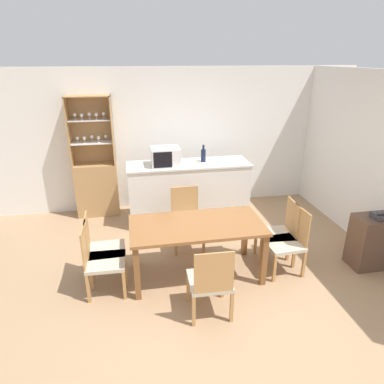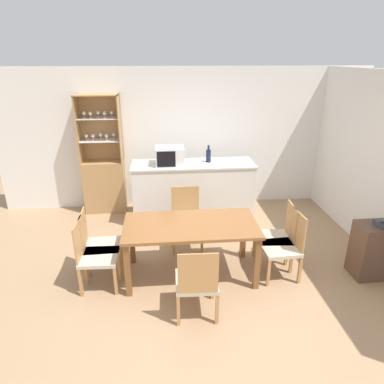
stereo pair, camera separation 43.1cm
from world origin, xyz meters
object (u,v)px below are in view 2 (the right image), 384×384
at_px(telephone, 384,224).
at_px(dining_table, 191,231).
at_px(side_cabinet, 376,250).
at_px(display_cabinet, 104,178).
at_px(dining_chair_head_near, 197,282).
at_px(dining_chair_side_right_far, 277,236).
at_px(dining_chair_side_left_far, 98,245).
at_px(dining_chair_side_left_near, 95,255).
at_px(dining_chair_head_far, 186,219).
at_px(microwave, 170,156).
at_px(dining_chair_side_right_near, 284,246).
at_px(wine_bottle, 208,155).

bearing_deg(telephone, dining_table, 173.64).
bearing_deg(side_cabinet, display_cabinet, 147.38).
bearing_deg(dining_chair_head_near, telephone, 13.68).
bearing_deg(dining_chair_side_right_far, telephone, -103.95).
bearing_deg(dining_chair_side_right_far, dining_chair_side_left_far, 93.99).
bearing_deg(dining_chair_head_near, dining_chair_side_left_far, 144.68).
relative_size(display_cabinet, dining_chair_side_right_far, 2.37).
height_order(dining_table, dining_chair_side_left_far, dining_chair_side_left_far).
bearing_deg(dining_chair_head_near, dining_chair_side_left_near, 153.19).
bearing_deg(telephone, dining_chair_head_near, -168.06).
xyz_separation_m(display_cabinet, dining_chair_side_left_near, (0.20, -2.32, -0.20)).
relative_size(dining_chair_head_far, side_cabinet, 1.22).
xyz_separation_m(dining_chair_side_left_near, microwave, (0.99, 1.76, 0.74)).
distance_m(display_cabinet, dining_chair_head_near, 3.29).
bearing_deg(dining_table, dining_chair_head_far, 90.05).
distance_m(dining_chair_side_right_near, microwave, 2.36).
xyz_separation_m(dining_chair_side_right_near, dining_chair_side_right_far, (-0.00, 0.25, 0.00)).
distance_m(dining_table, telephone, 2.41).
bearing_deg(display_cabinet, dining_chair_head_far, -45.68).
xyz_separation_m(dining_chair_side_left_near, wine_bottle, (1.64, 1.85, 0.71)).
height_order(display_cabinet, dining_chair_side_left_near, display_cabinet).
height_order(dining_table, dining_chair_side_right_far, dining_chair_side_right_far).
height_order(dining_chair_side_left_near, dining_chair_side_right_near, same).
xyz_separation_m(dining_chair_head_far, wine_bottle, (0.45, 0.95, 0.71)).
relative_size(wine_bottle, telephone, 1.49).
bearing_deg(dining_chair_side_left_near, dining_chair_head_far, 128.76).
bearing_deg(dining_chair_side_right_far, dining_chair_side_right_near, -175.96).
height_order(dining_chair_side_right_far, wine_bottle, wine_bottle).
distance_m(dining_table, dining_chair_head_near, 0.80).
height_order(display_cabinet, dining_chair_head_far, display_cabinet).
bearing_deg(dining_chair_head_far, dining_chair_side_right_near, 142.22).
bearing_deg(dining_chair_side_left_near, dining_chair_side_right_far, 97.68).
relative_size(dining_chair_side_right_far, side_cabinet, 1.22).
bearing_deg(dining_chair_side_left_far, dining_table, 81.91).
bearing_deg(wine_bottle, dining_chair_side_right_far, -65.21).
distance_m(display_cabinet, dining_chair_head_far, 2.00).
xyz_separation_m(display_cabinet, dining_chair_head_far, (1.39, -1.43, -0.20)).
relative_size(dining_chair_side_right_near, dining_chair_side_right_far, 1.00).
height_order(dining_chair_head_far, telephone, dining_chair_head_far).
height_order(display_cabinet, dining_chair_head_near, display_cabinet).
height_order(display_cabinet, wine_bottle, display_cabinet).
distance_m(dining_chair_side_right_far, side_cabinet, 1.25).
height_order(dining_table, wine_bottle, wine_bottle).
relative_size(dining_chair_head_near, telephone, 4.58).
xyz_separation_m(display_cabinet, dining_chair_side_left_far, (0.20, -2.07, -0.20)).
distance_m(display_cabinet, side_cabinet, 4.50).
bearing_deg(microwave, dining_chair_head_near, -85.27).
height_order(dining_chair_head_far, dining_chair_side_left_far, same).
xyz_separation_m(dining_chair_head_far, microwave, (-0.20, 0.86, 0.74)).
distance_m(dining_chair_head_near, dining_chair_side_right_far, 1.49).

